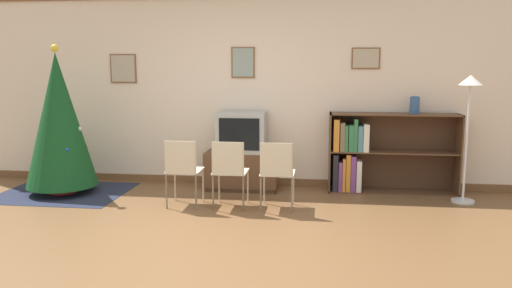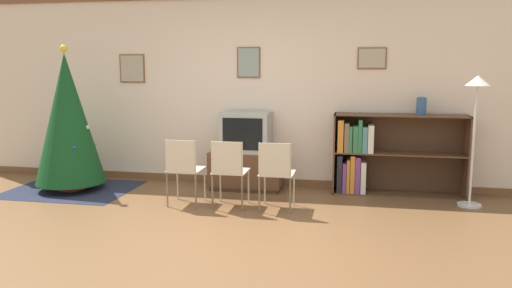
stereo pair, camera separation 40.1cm
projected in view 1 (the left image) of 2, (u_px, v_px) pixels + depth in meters
The scene contains 12 objects.
ground_plane at pixel (206, 244), 4.76m from camera, with size 24.00×24.00×0.00m, color brown.
wall_back at pixel (245, 90), 7.00m from camera, with size 8.79×0.11×2.70m.
area_rug at pixel (64, 193), 6.68m from camera, with size 1.65×1.32×0.01m.
christmas_tree at pixel (59, 120), 6.52m from camera, with size 0.92×0.92×1.95m.
tv_console at pixel (242, 170), 6.86m from camera, with size 0.98×0.50×0.52m.
television at pixel (242, 132), 6.77m from camera, with size 0.65×0.49×0.54m.
folding_chair_left at pixel (183, 169), 5.94m from camera, with size 0.40×0.40×0.82m.
folding_chair_center at pixel (229, 170), 5.87m from camera, with size 0.40×0.40×0.82m.
folding_chair_right at pixel (277, 171), 5.80m from camera, with size 0.40×0.40×0.82m.
bookshelf at pixel (369, 154), 6.68m from camera, with size 1.69×0.36×1.06m.
vase at pixel (415, 105), 6.52m from camera, with size 0.13×0.13×0.23m.
standing_lamp at pixel (469, 105), 6.04m from camera, with size 0.28×0.28×1.57m.
Camera 1 is at (1.05, -4.45, 1.70)m, focal length 35.00 mm.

